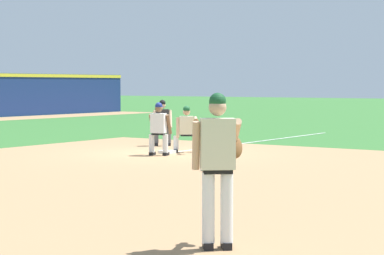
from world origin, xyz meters
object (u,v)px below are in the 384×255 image
(baseball, at_px, (202,170))
(first_baseman, at_px, (187,127))
(umpire, at_px, (162,121))
(first_base_bag, at_px, (167,152))
(pitcher, at_px, (219,160))
(baserunner, at_px, (159,127))

(baseball, distance_m, first_baseman, 4.59)
(baseball, relative_size, umpire, 0.05)
(baseball, height_order, umpire, umpire)
(first_base_bag, distance_m, first_baseman, 0.92)
(first_base_bag, distance_m, baseball, 4.39)
(first_base_bag, distance_m, umpire, 2.73)
(first_base_bag, xyz_separation_m, umpire, (2.02, 1.67, 0.75))
(pitcher, bearing_deg, baserunner, 40.45)
(baseball, relative_size, pitcher, 0.04)
(first_base_bag, distance_m, pitcher, 12.31)
(baseball, bearing_deg, pitcher, -144.89)
(baserunner, bearing_deg, umpire, 34.91)
(pitcher, bearing_deg, first_base_bag, 39.20)
(umpire, bearing_deg, pitcher, -140.75)
(first_baseman, height_order, baserunner, baserunner)
(pitcher, bearing_deg, umpire, 39.25)
(umpire, bearing_deg, first_baseman, -126.92)
(baseball, distance_m, umpire, 7.04)
(first_baseman, distance_m, umpire, 2.51)
(baseball, bearing_deg, first_base_bag, 46.60)
(baseball, bearing_deg, first_baseman, 38.92)
(baserunner, xyz_separation_m, umpire, (2.65, 1.85, 0.00))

